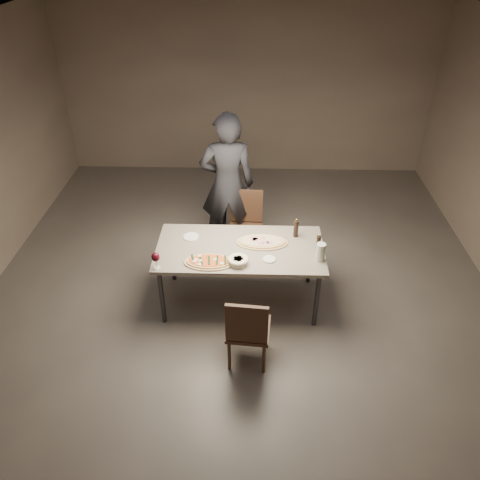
{
  "coord_description": "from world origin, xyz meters",
  "views": [
    {
      "loc": [
        0.12,
        -4.09,
        3.66
      ],
      "look_at": [
        0.0,
        0.0,
        0.85
      ],
      "focal_mm": 35.0,
      "sensor_mm": 36.0,
      "label": 1
    }
  ],
  "objects_px": {
    "pepper_mill_left": "(296,228)",
    "chair_far": "(246,222)",
    "carafe": "(320,252)",
    "dining_table": "(240,252)",
    "ham_pizza": "(262,242)",
    "diner": "(227,185)",
    "zucchini_pizza": "(209,262)",
    "bread_basket": "(238,260)",
    "chair_near": "(248,329)"
  },
  "relations": [
    {
      "from": "bread_basket",
      "to": "dining_table",
      "type": "bearing_deg",
      "value": 87.94
    },
    {
      "from": "zucchini_pizza",
      "to": "diner",
      "type": "height_order",
      "value": "diner"
    },
    {
      "from": "ham_pizza",
      "to": "diner",
      "type": "relative_size",
      "value": 0.3
    },
    {
      "from": "zucchini_pizza",
      "to": "pepper_mill_left",
      "type": "bearing_deg",
      "value": 43.07
    },
    {
      "from": "pepper_mill_left",
      "to": "carafe",
      "type": "distance_m",
      "value": 0.49
    },
    {
      "from": "bread_basket",
      "to": "chair_far",
      "type": "xyz_separation_m",
      "value": [
        0.06,
        1.2,
        -0.29
      ]
    },
    {
      "from": "zucchini_pizza",
      "to": "diner",
      "type": "bearing_deg",
      "value": 98.7
    },
    {
      "from": "carafe",
      "to": "diner",
      "type": "height_order",
      "value": "diner"
    },
    {
      "from": "pepper_mill_left",
      "to": "bread_basket",
      "type": "bearing_deg",
      "value": -139.77
    },
    {
      "from": "pepper_mill_left",
      "to": "chair_far",
      "type": "relative_size",
      "value": 0.26
    },
    {
      "from": "chair_far",
      "to": "diner",
      "type": "height_order",
      "value": "diner"
    },
    {
      "from": "carafe",
      "to": "chair_near",
      "type": "xyz_separation_m",
      "value": [
        -0.73,
        -0.74,
        -0.37
      ]
    },
    {
      "from": "carafe",
      "to": "ham_pizza",
      "type": "bearing_deg",
      "value": 153.66
    },
    {
      "from": "zucchini_pizza",
      "to": "bread_basket",
      "type": "relative_size",
      "value": 2.45
    },
    {
      "from": "dining_table",
      "to": "bread_basket",
      "type": "xyz_separation_m",
      "value": [
        -0.01,
        -0.29,
        0.1
      ]
    },
    {
      "from": "zucchini_pizza",
      "to": "ham_pizza",
      "type": "height_order",
      "value": "zucchini_pizza"
    },
    {
      "from": "bread_basket",
      "to": "diner",
      "type": "bearing_deg",
      "value": 97.45
    },
    {
      "from": "zucchini_pizza",
      "to": "carafe",
      "type": "distance_m",
      "value": 1.15
    },
    {
      "from": "bread_basket",
      "to": "carafe",
      "type": "xyz_separation_m",
      "value": [
        0.84,
        0.09,
        0.06
      ]
    },
    {
      "from": "zucchini_pizza",
      "to": "bread_basket",
      "type": "height_order",
      "value": "bread_basket"
    },
    {
      "from": "chair_far",
      "to": "dining_table",
      "type": "bearing_deg",
      "value": 89.41
    },
    {
      "from": "zucchini_pizza",
      "to": "diner",
      "type": "distance_m",
      "value": 1.39
    },
    {
      "from": "diner",
      "to": "bread_basket",
      "type": "bearing_deg",
      "value": 92.89
    },
    {
      "from": "dining_table",
      "to": "chair_far",
      "type": "distance_m",
      "value": 0.93
    },
    {
      "from": "ham_pizza",
      "to": "chair_near",
      "type": "bearing_deg",
      "value": -115.32
    },
    {
      "from": "pepper_mill_left",
      "to": "chair_far",
      "type": "height_order",
      "value": "pepper_mill_left"
    },
    {
      "from": "dining_table",
      "to": "diner",
      "type": "distance_m",
      "value": 1.13
    },
    {
      "from": "chair_near",
      "to": "diner",
      "type": "bearing_deg",
      "value": 103.25
    },
    {
      "from": "pepper_mill_left",
      "to": "chair_near",
      "type": "distance_m",
      "value": 1.34
    },
    {
      "from": "carafe",
      "to": "zucchini_pizza",
      "type": "bearing_deg",
      "value": -175.86
    },
    {
      "from": "dining_table",
      "to": "ham_pizza",
      "type": "bearing_deg",
      "value": 22.01
    },
    {
      "from": "dining_table",
      "to": "diner",
      "type": "bearing_deg",
      "value": 99.91
    },
    {
      "from": "chair_near",
      "to": "diner",
      "type": "relative_size",
      "value": 0.46
    },
    {
      "from": "ham_pizza",
      "to": "carafe",
      "type": "distance_m",
      "value": 0.67
    },
    {
      "from": "pepper_mill_left",
      "to": "chair_far",
      "type": "xyz_separation_m",
      "value": [
        -0.56,
        0.67,
        -0.35
      ]
    },
    {
      "from": "dining_table",
      "to": "pepper_mill_left",
      "type": "xyz_separation_m",
      "value": [
        0.61,
        0.24,
        0.17
      ]
    },
    {
      "from": "zucchini_pizza",
      "to": "carafe",
      "type": "height_order",
      "value": "carafe"
    },
    {
      "from": "carafe",
      "to": "diner",
      "type": "distance_m",
      "value": 1.65
    },
    {
      "from": "ham_pizza",
      "to": "diner",
      "type": "distance_m",
      "value": 1.1
    },
    {
      "from": "bread_basket",
      "to": "chair_near",
      "type": "relative_size",
      "value": 0.24
    },
    {
      "from": "dining_table",
      "to": "ham_pizza",
      "type": "relative_size",
      "value": 3.2
    },
    {
      "from": "ham_pizza",
      "to": "carafe",
      "type": "height_order",
      "value": "carafe"
    },
    {
      "from": "pepper_mill_left",
      "to": "carafe",
      "type": "bearing_deg",
      "value": -63.22
    },
    {
      "from": "chair_far",
      "to": "diner",
      "type": "bearing_deg",
      "value": -34.15
    },
    {
      "from": "ham_pizza",
      "to": "zucchini_pizza",
      "type": "bearing_deg",
      "value": -163.35
    },
    {
      "from": "dining_table",
      "to": "diner",
      "type": "xyz_separation_m",
      "value": [
        -0.19,
        1.09,
        0.24
      ]
    },
    {
      "from": "pepper_mill_left",
      "to": "carafe",
      "type": "xyz_separation_m",
      "value": [
        0.22,
        -0.44,
        -0.01
      ]
    },
    {
      "from": "bread_basket",
      "to": "pepper_mill_left",
      "type": "bearing_deg",
      "value": 40.23
    },
    {
      "from": "ham_pizza",
      "to": "carafe",
      "type": "relative_size",
      "value": 2.79
    },
    {
      "from": "dining_table",
      "to": "chair_far",
      "type": "relative_size",
      "value": 2.0
    }
  ]
}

